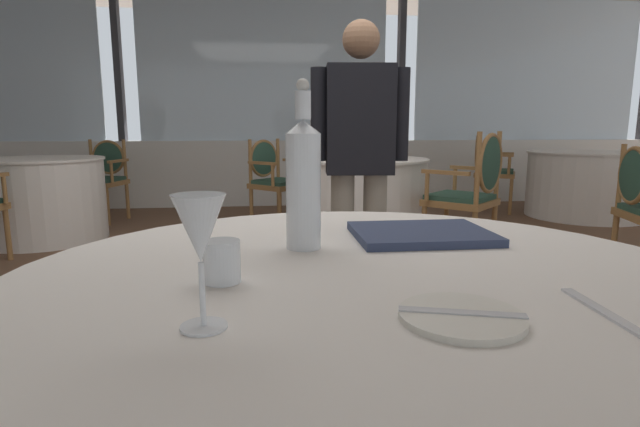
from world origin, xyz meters
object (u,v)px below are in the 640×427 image
(wine_glass, at_px, (200,233))
(menu_book, at_px, (421,234))
(water_bottle, at_px, (303,181))
(dining_chair_0_1, at_px, (473,186))
(water_tumbler, at_px, (222,261))
(diner_person_1, at_px, (359,152))
(dining_chair_1_0, at_px, (103,173))
(side_plate, at_px, (461,316))
(dining_chair_2_0, at_px, (488,165))
(dining_chair_0_0, at_px, (273,175))

(wine_glass, relative_size, menu_book, 0.56)
(water_bottle, distance_m, dining_chair_0_1, 2.86)
(water_tumbler, relative_size, diner_person_1, 0.05)
(dining_chair_1_0, relative_size, diner_person_1, 0.56)
(menu_book, bearing_deg, side_plate, -101.98)
(water_tumbler, bearing_deg, side_plate, -31.57)
(dining_chair_0_1, bearing_deg, dining_chair_2_0, -72.31)
(side_plate, height_order, dining_chair_1_0, dining_chair_1_0)
(side_plate, xyz_separation_m, menu_book, (0.11, 0.51, 0.01))
(side_plate, relative_size, dining_chair_1_0, 0.20)
(dining_chair_2_0, bearing_deg, water_bottle, -91.45)
(side_plate, distance_m, dining_chair_0_0, 4.38)
(water_bottle, height_order, dining_chair_0_1, water_bottle)
(dining_chair_0_1, distance_m, dining_chair_1_0, 3.92)
(water_bottle, bearing_deg, menu_book, 13.09)
(water_bottle, bearing_deg, dining_chair_1_0, 111.99)
(water_tumbler, distance_m, diner_person_1, 1.88)
(diner_person_1, bearing_deg, dining_chair_1_0, 42.79)
(dining_chair_0_1, height_order, dining_chair_2_0, dining_chair_0_1)
(water_tumbler, height_order, dining_chair_0_0, dining_chair_0_0)
(wine_glass, bearing_deg, menu_book, 46.57)
(water_tumbler, distance_m, dining_chair_2_0, 5.59)
(diner_person_1, bearing_deg, wine_glass, 168.18)
(side_plate, height_order, dining_chair_0_1, dining_chair_0_1)
(dining_chair_2_0, bearing_deg, dining_chair_0_1, -89.62)
(wine_glass, distance_m, dining_chair_0_1, 3.31)
(water_tumbler, distance_m, dining_chair_0_0, 4.17)
(menu_book, relative_size, dining_chair_1_0, 0.37)
(dining_chair_0_1, bearing_deg, water_bottle, 104.27)
(dining_chair_1_0, xyz_separation_m, diner_person_1, (2.26, -2.96, 0.36))
(dining_chair_0_0, distance_m, dining_chair_2_0, 2.72)
(water_bottle, xyz_separation_m, dining_chair_0_1, (1.49, 2.42, -0.32))
(wine_glass, distance_m, menu_book, 0.69)
(wine_glass, bearing_deg, diner_person_1, 72.74)
(side_plate, height_order, menu_book, menu_book)
(dining_chair_0_1, bearing_deg, water_tumbler, 103.91)
(side_plate, distance_m, dining_chair_0_1, 3.15)
(water_tumbler, height_order, menu_book, water_tumbler)
(wine_glass, xyz_separation_m, water_tumbler, (0.01, 0.20, -0.09))
(side_plate, xyz_separation_m, water_bottle, (-0.19, 0.44, 0.15))
(dining_chair_0_0, relative_size, dining_chair_2_0, 0.94)
(dining_chair_0_1, bearing_deg, dining_chair_1_0, 13.65)
(water_bottle, bearing_deg, water_tumbler, -125.62)
(dining_chair_0_1, xyz_separation_m, dining_chair_1_0, (-3.31, 2.09, -0.06))
(wine_glass, relative_size, dining_chair_2_0, 0.19)
(menu_book, bearing_deg, dining_chair_0_0, 94.33)
(water_tumbler, bearing_deg, dining_chair_0_0, 87.39)
(dining_chair_0_0, distance_m, dining_chair_0_1, 2.11)
(water_bottle, bearing_deg, dining_chair_0_1, 58.34)
(side_plate, bearing_deg, water_tumbler, 148.43)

